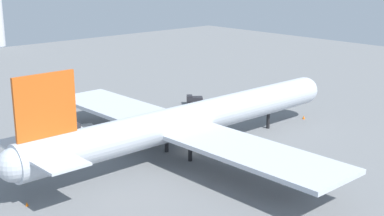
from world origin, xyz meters
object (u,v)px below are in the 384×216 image
(baggage_tug, at_px, (82,128))
(catering_truck, at_px, (286,98))
(cargo_airplane, at_px, (189,120))
(pushback_tractor, at_px, (194,100))
(safety_cone_tail, at_px, (27,204))
(safety_cone_nose, at_px, (304,117))

(baggage_tug, relative_size, catering_truck, 0.76)
(cargo_airplane, relative_size, pushback_tractor, 16.75)
(pushback_tractor, distance_m, catering_truck, 21.94)
(cargo_airplane, height_order, safety_cone_tail, cargo_airplane)
(catering_truck, xyz_separation_m, safety_cone_nose, (-8.18, -11.02, -0.68))
(baggage_tug, bearing_deg, safety_cone_nose, -30.55)
(cargo_airplane, bearing_deg, safety_cone_nose, -1.62)
(pushback_tractor, relative_size, catering_truck, 0.74)
(cargo_airplane, distance_m, safety_cone_tail, 31.26)
(baggage_tug, height_order, safety_cone_tail, baggage_tug)
(safety_cone_nose, bearing_deg, pushback_tractor, 110.06)
(baggage_tug, distance_m, catering_truck, 49.65)
(baggage_tug, height_order, safety_cone_nose, baggage_tug)
(cargo_airplane, xyz_separation_m, baggage_tug, (-7.81, 22.63, -4.85))
(catering_truck, bearing_deg, pushback_tractor, 141.57)
(baggage_tug, relative_size, safety_cone_nose, 5.23)
(catering_truck, bearing_deg, cargo_airplane, -165.89)
(baggage_tug, bearing_deg, catering_truck, -14.59)
(safety_cone_nose, bearing_deg, cargo_airplane, 178.38)
(cargo_airplane, height_order, pushback_tractor, cargo_airplane)
(cargo_airplane, bearing_deg, pushback_tractor, 45.85)
(baggage_tug, bearing_deg, safety_cone_tail, -134.29)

